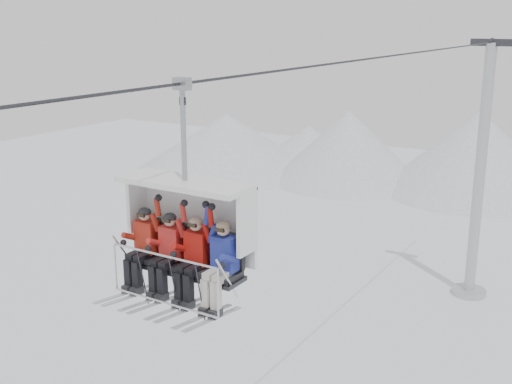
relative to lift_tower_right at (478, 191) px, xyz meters
The scene contains 7 objects.
lift_tower_right is the anchor object (origin of this frame).
haul_cable 23.25m from the lift_tower_right, 90.00° to the right, with size 0.06×0.06×50.00m, color #2D2D32.
chairlift_carrier 24.82m from the lift_tower_right, 90.00° to the right, with size 2.57×1.17×3.98m.
skier_far_left 25.05m from the lift_tower_right, 92.12° to the right, with size 0.43×1.69×1.69m.
skier_center_left 25.03m from the lift_tower_right, 90.71° to the right, with size 0.42×1.69×1.68m.
skier_center_right 25.03m from the lift_tower_right, 89.31° to the right, with size 0.43×1.69×1.71m.
skier_far_right 25.05m from the lift_tower_right, 87.92° to the right, with size 0.44×1.69×1.73m.
Camera 1 is at (6.99, -11.36, 14.38)m, focal length 45.00 mm.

